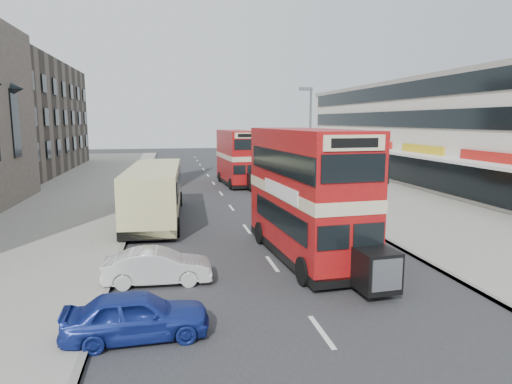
{
  "coord_description": "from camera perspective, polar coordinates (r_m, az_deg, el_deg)",
  "views": [
    {
      "loc": [
        -3.93,
        -14.98,
        5.68
      ],
      "look_at": [
        -0.09,
        4.95,
        2.47
      ],
      "focal_mm": 31.72,
      "sensor_mm": 36.0,
      "label": 1
    }
  ],
  "objects": [
    {
      "name": "car_left_near",
      "position": [
        12.65,
        -14.82,
        -14.78
      ],
      "size": [
        3.84,
        1.69,
        1.29
      ],
      "primitive_type": "imported",
      "rotation": [
        0.0,
        0.0,
        1.62
      ],
      "color": "navy",
      "rests_on": "ground"
    },
    {
      "name": "street_lamp",
      "position": [
        34.61,
        6.73,
        7.46
      ],
      "size": [
        1.0,
        0.2,
        8.12
      ],
      "color": "slate",
      "rests_on": "ground"
    },
    {
      "name": "kerb_right",
      "position": [
        36.82,
        5.03,
        0.21
      ],
      "size": [
        0.2,
        90.0,
        0.16
      ],
      "primitive_type": "cube",
      "color": "gray",
      "rests_on": "ground"
    },
    {
      "name": "car_right_a",
      "position": [
        34.63,
        4.72,
        0.53
      ],
      "size": [
        4.21,
        1.9,
        1.2
      ],
      "primitive_type": "imported",
      "rotation": [
        0.0,
        0.0,
        -1.52
      ],
      "color": "maroon",
      "rests_on": "ground"
    },
    {
      "name": "pavement_right",
      "position": [
        38.84,
        13.43,
        0.46
      ],
      "size": [
        12.0,
        90.0,
        0.15
      ],
      "primitive_type": "cube",
      "color": "gray",
      "rests_on": "ground"
    },
    {
      "name": "road_surface",
      "position": [
        35.65,
        -4.44,
        -0.18
      ],
      "size": [
        12.0,
        90.0,
        0.01
      ],
      "primitive_type": "cube",
      "color": "#28282B",
      "rests_on": "ground"
    },
    {
      "name": "pavement_left",
      "position": [
        36.33,
        -23.6,
        -0.63
      ],
      "size": [
        12.0,
        90.0,
        0.15
      ],
      "primitive_type": "cube",
      "color": "gray",
      "rests_on": "ground"
    },
    {
      "name": "ground",
      "position": [
        16.5,
        3.63,
        -11.16
      ],
      "size": [
        160.0,
        160.0,
        0.0
      ],
      "primitive_type": "plane",
      "color": "#28282B",
      "rests_on": "ground"
    },
    {
      "name": "car_right_b",
      "position": [
        37.0,
        3.12,
        1.22
      ],
      "size": [
        4.96,
        2.4,
        1.36
      ],
      "primitive_type": "imported",
      "rotation": [
        0.0,
        0.0,
        -1.54
      ],
      "color": "orange",
      "rests_on": "ground"
    },
    {
      "name": "cyclist",
      "position": [
        34.47,
        1.76,
        0.59
      ],
      "size": [
        0.73,
        1.84,
        1.94
      ],
      "rotation": [
        0.0,
        0.0,
        -0.05
      ],
      "color": "gray",
      "rests_on": "ground"
    },
    {
      "name": "kerb_left",
      "position": [
        35.49,
        -14.27,
        -0.36
      ],
      "size": [
        0.2,
        90.0,
        0.16
      ],
      "primitive_type": "cube",
      "color": "gray",
      "rests_on": "ground"
    },
    {
      "name": "bus_main",
      "position": [
        18.61,
        6.45,
        -0.21
      ],
      "size": [
        3.21,
        9.44,
        5.17
      ],
      "rotation": [
        0.0,
        0.0,
        3.21
      ],
      "color": "black",
      "rests_on": "ground"
    },
    {
      "name": "pedestrian_far",
      "position": [
        47.33,
        4.24,
        3.33
      ],
      "size": [
        1.08,
        0.6,
        1.74
      ],
      "primitive_type": "imported",
      "rotation": [
        0.0,
        0.0,
        0.19
      ],
      "color": "gray",
      "rests_on": "pavement_right"
    },
    {
      "name": "bus_second",
      "position": [
        40.17,
        -2.43,
        4.39
      ],
      "size": [
        2.85,
        8.52,
        4.66
      ],
      "rotation": [
        0.0,
        0.0,
        3.21
      ],
      "color": "black",
      "rests_on": "ground"
    },
    {
      "name": "commercial_row",
      "position": [
        44.03,
        22.11,
        7.07
      ],
      "size": [
        9.9,
        46.2,
        9.3
      ],
      "color": "beige",
      "rests_on": "ground"
    },
    {
      "name": "car_left_front",
      "position": [
        16.44,
        -12.28,
        -9.16
      ],
      "size": [
        3.79,
        1.45,
        1.23
      ],
      "primitive_type": "imported",
      "rotation": [
        0.0,
        0.0,
        1.53
      ],
      "color": "silver",
      "rests_on": "ground"
    },
    {
      "name": "coach",
      "position": [
        26.51,
        -12.65,
        0.13
      ],
      "size": [
        3.24,
        10.94,
        2.87
      ],
      "rotation": [
        0.0,
        0.0,
        -0.04
      ],
      "color": "black",
      "rests_on": "ground"
    },
    {
      "name": "pedestrian_near",
      "position": [
        30.63,
        13.25,
        0.06
      ],
      "size": [
        0.8,
        0.76,
        1.79
      ],
      "primitive_type": "imported",
      "rotation": [
        0.0,
        0.0,
        3.82
      ],
      "color": "gray",
      "rests_on": "pavement_right"
    }
  ]
}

